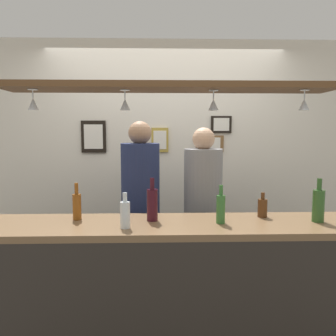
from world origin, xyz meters
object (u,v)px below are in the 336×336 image
person_middle_grey_shirt (203,202)px  picture_frame_upper_small (221,124)px  bottle_wine_dark_red (152,204)px  picture_frame_crest (160,140)px  bottle_beer_green_import (221,208)px  bottle_champagne_green (318,205)px  bottle_beer_amber_tall (77,206)px  bottle_soda_clear (125,214)px  picture_frame_lower_pair (210,144)px  person_left_navy_shirt (141,198)px  bottle_beer_brown_stubby (262,207)px  picture_frame_caricature (94,137)px

person_middle_grey_shirt → picture_frame_upper_small: 1.01m
picture_frame_upper_small → bottle_wine_dark_red: bearing=-118.2°
picture_frame_crest → bottle_beer_green_import: bearing=-74.3°
bottle_champagne_green → bottle_beer_amber_tall: bearing=176.3°
bottle_soda_clear → picture_frame_upper_small: bearing=59.6°
bottle_beer_green_import → bottle_soda_clear: bearing=-171.3°
picture_frame_lower_pair → picture_frame_upper_small: 0.24m
bottle_wine_dark_red → picture_frame_upper_small: (0.72, 1.35, 0.57)m
bottle_beer_green_import → bottle_champagne_green: bearing=1.4°
bottle_wine_dark_red → picture_frame_lower_pair: picture_frame_lower_pair is taller
bottle_beer_amber_tall → picture_frame_upper_small: 1.90m
bottle_beer_amber_tall → bottle_beer_green_import: same height
bottle_soda_clear → bottle_champagne_green: bearing=4.9°
person_middle_grey_shirt → bottle_wine_dark_red: bearing=-123.3°
person_left_navy_shirt → picture_frame_upper_small: picture_frame_upper_small is taller
picture_frame_upper_small → picture_frame_crest: bearing=180.0°
person_left_navy_shirt → bottle_beer_green_import: person_left_navy_shirt is taller
person_left_navy_shirt → picture_frame_lower_pair: size_ratio=5.76×
person_left_navy_shirt → bottle_champagne_green: bearing=-30.4°
bottle_soda_clear → picture_frame_upper_small: size_ratio=1.05×
picture_frame_upper_small → picture_frame_lower_pair: bearing=180.0°
picture_frame_lower_pair → bottle_champagne_green: bearing=-69.1°
person_middle_grey_shirt → bottle_beer_amber_tall: size_ratio=6.43×
bottle_champagne_green → picture_frame_upper_small: size_ratio=1.36×
bottle_wine_dark_red → bottle_champagne_green: (1.14, -0.06, 0.00)m
bottle_champagne_green → picture_frame_crest: bearing=127.3°
bottle_wine_dark_red → bottle_soda_clear: bearing=-134.4°
bottle_beer_brown_stubby → bottle_champagne_green: size_ratio=0.60×
picture_frame_crest → bottle_soda_clear: bearing=-98.7°
bottle_soda_clear → person_left_navy_shirt: bearing=86.3°
person_middle_grey_shirt → bottle_soda_clear: person_middle_grey_shirt is taller
bottle_soda_clear → picture_frame_lower_pair: bearing=63.2°
bottle_soda_clear → bottle_beer_brown_stubby: 1.00m
person_middle_grey_shirt → picture_frame_upper_small: (0.28, 0.67, 0.70)m
bottle_beer_green_import → picture_frame_crest: bearing=105.7°
bottle_beer_brown_stubby → picture_frame_upper_small: 1.41m
person_middle_grey_shirt → picture_frame_crest: picture_frame_crest is taller
picture_frame_caricature → picture_frame_lower_pair: 1.25m
bottle_soda_clear → bottle_beer_amber_tall: 0.42m
person_middle_grey_shirt → bottle_beer_brown_stubby: (0.35, -0.60, 0.09)m
picture_frame_caricature → bottle_wine_dark_red: bearing=-64.4°
bottle_beer_amber_tall → picture_frame_upper_small: size_ratio=1.18×
bottle_soda_clear → picture_frame_lower_pair: size_ratio=0.77×
person_left_navy_shirt → bottle_wine_dark_red: size_ratio=5.76×
person_left_navy_shirt → picture_frame_crest: 0.86m
person_left_navy_shirt → person_middle_grey_shirt: bearing=0.0°
bottle_soda_clear → bottle_beer_amber_tall: bearing=148.3°
bottle_champagne_green → picture_frame_crest: size_ratio=1.15×
bottle_soda_clear → picture_frame_lower_pair: (0.77, 1.52, 0.39)m
bottle_beer_amber_tall → bottle_beer_brown_stubby: 1.32m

